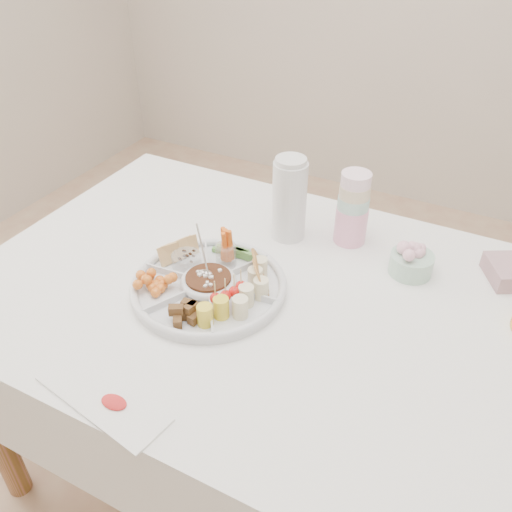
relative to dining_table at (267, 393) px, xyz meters
The scene contains 14 objects.
floor 0.38m from the dining_table, ahead, with size 4.00×4.00×0.00m, color tan.
dining_table is the anchor object (origin of this frame).
party_tray 0.43m from the dining_table, 155.58° to the right, with size 0.38×0.38×0.04m, color silver.
bean_dip 0.44m from the dining_table, 155.58° to the right, with size 0.11×0.11×0.04m, color #3A2312.
tortillas 0.42m from the dining_table, 158.93° to the left, with size 0.10×0.10×0.06m, color olive, non-canonical shape.
carrot_cucumber 0.47m from the dining_table, 155.20° to the left, with size 0.11×0.11×0.10m, color orange, non-canonical shape.
pita_raisins 0.49m from the dining_table, behind, with size 0.11×0.11×0.06m, color #E1C885, non-canonical shape.
cherries 0.50m from the dining_table, 150.99° to the right, with size 0.11×0.11×0.04m, color orange, non-canonical shape.
granola_chunks 0.47m from the dining_table, 123.50° to the right, with size 0.09×0.09×0.04m, color brown, non-canonical shape.
banana_tomato 0.45m from the dining_table, 99.33° to the right, with size 0.12×0.12×0.10m, color #ECE869, non-canonical shape.
cup_stack 0.60m from the dining_table, 72.82° to the left, with size 0.09×0.09×0.25m, color silver.
thermos 0.57m from the dining_table, 104.60° to the left, with size 0.09×0.09×0.25m, color silver.
flower_bowl 0.57m from the dining_table, 40.26° to the left, with size 0.11×0.11×0.08m, color #ABCAB8.
placemat 0.61m from the dining_table, 108.08° to the right, with size 0.30×0.10×0.01m, color white.
Camera 1 is at (0.45, -0.93, 1.62)m, focal length 38.00 mm.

